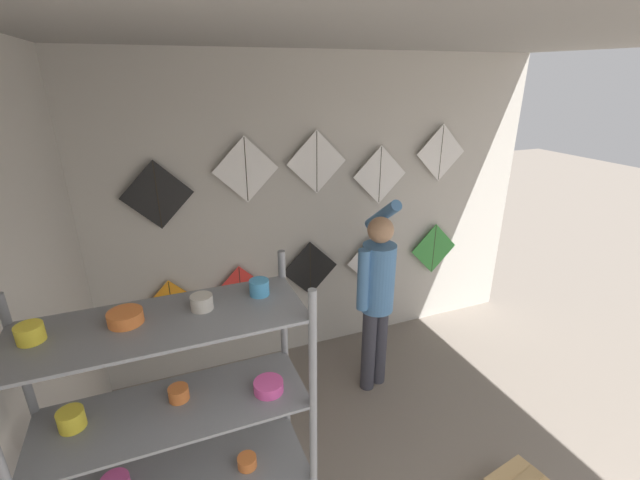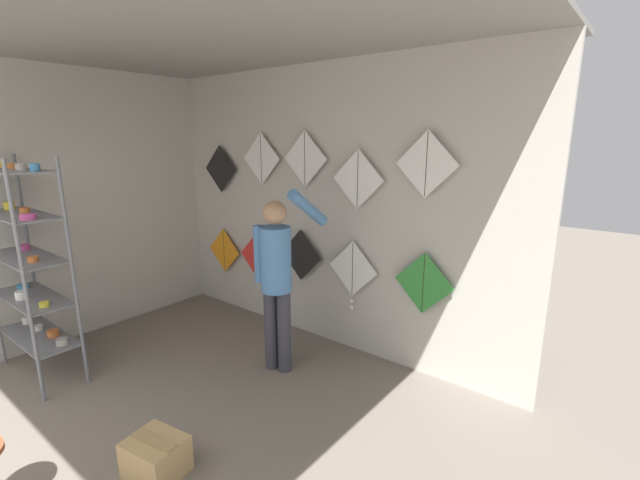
# 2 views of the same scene
# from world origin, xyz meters

# --- Properties ---
(back_panel) EXTENTS (4.62, 0.06, 2.80)m
(back_panel) POSITION_xyz_m (0.00, 3.82, 1.40)
(back_panel) COLOR #BCB7AD
(back_panel) RESTS_ON ground
(left_panel) EXTENTS (0.06, 4.59, 2.80)m
(left_panel) POSITION_xyz_m (-1.94, 1.89, 1.40)
(left_panel) COLOR #BCB7AD
(left_panel) RESTS_ON ground
(ceiling_slab) EXTENTS (4.62, 4.59, 0.04)m
(ceiling_slab) POSITION_xyz_m (0.00, 1.89, 2.82)
(ceiling_slab) COLOR gray
(shopkeeper) EXTENTS (0.42, 0.63, 1.69)m
(shopkeeper) POSITION_xyz_m (0.28, 3.03, 0.95)
(shopkeeper) COLOR #383842
(shopkeeper) RESTS_ON ground
(kite_0) EXTENTS (0.55, 0.01, 0.55)m
(kite_0) POSITION_xyz_m (-1.31, 3.73, 0.73)
(kite_0) COLOR orange
(kite_1) EXTENTS (0.55, 0.01, 0.55)m
(kite_1) POSITION_xyz_m (-0.72, 3.73, 0.76)
(kite_1) COLOR red
(kite_2) EXTENTS (0.55, 0.01, 0.55)m
(kite_2) POSITION_xyz_m (-0.05, 3.73, 0.89)
(kite_2) COLOR black
(kite_3) EXTENTS (0.55, 0.04, 0.69)m
(kite_3) POSITION_xyz_m (0.62, 3.73, 0.84)
(kite_3) COLOR white
(kite_4) EXTENTS (0.55, 0.01, 0.55)m
(kite_4) POSITION_xyz_m (1.35, 3.73, 0.88)
(kite_4) COLOR #338C38
(kite_5) EXTENTS (0.55, 0.01, 0.55)m
(kite_5) POSITION_xyz_m (-1.30, 3.73, 1.74)
(kite_5) COLOR black
(kite_6) EXTENTS (0.55, 0.01, 0.55)m
(kite_6) POSITION_xyz_m (-0.60, 3.73, 1.88)
(kite_6) COLOR white
(kite_7) EXTENTS (0.55, 0.01, 0.55)m
(kite_7) POSITION_xyz_m (0.02, 3.73, 1.90)
(kite_7) COLOR white
(kite_8) EXTENTS (0.55, 0.01, 0.55)m
(kite_8) POSITION_xyz_m (0.65, 3.73, 1.73)
(kite_8) COLOR white
(kite_9) EXTENTS (0.55, 0.01, 0.55)m
(kite_9) POSITION_xyz_m (1.32, 3.73, 1.89)
(kite_9) COLOR white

